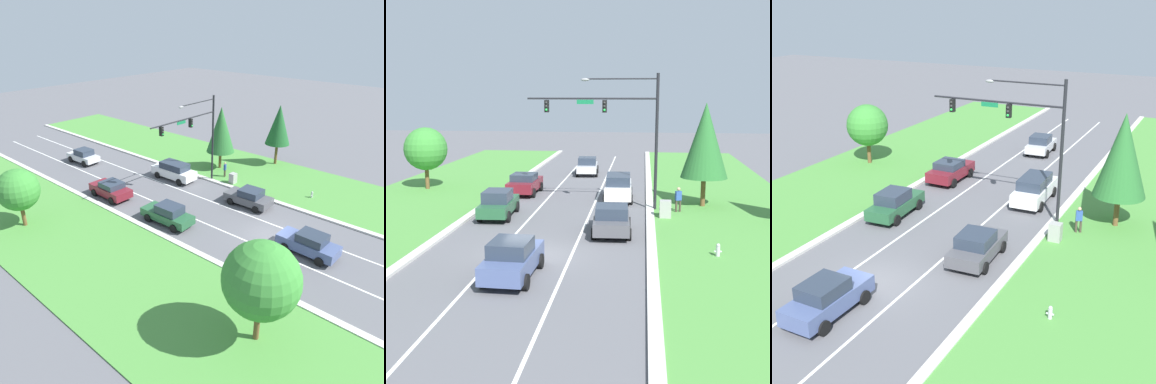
{
  "view_description": "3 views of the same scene",
  "coord_description": "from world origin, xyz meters",
  "views": [
    {
      "loc": [
        -23.14,
        -12.05,
        15.68
      ],
      "look_at": [
        0.36,
        8.72,
        1.12
      ],
      "focal_mm": 35.0,
      "sensor_mm": 36.0,
      "label": 1
    },
    {
      "loc": [
        5.12,
        -24.18,
        7.76
      ],
      "look_at": [
        1.12,
        8.47,
        1.57
      ],
      "focal_mm": 50.0,
      "sensor_mm": 36.0,
      "label": 2
    },
    {
      "loc": [
        14.25,
        -18.8,
        13.37
      ],
      "look_at": [
        -0.59,
        11.15,
        1.01
      ],
      "focal_mm": 50.0,
      "sensor_mm": 36.0,
      "label": 3
    }
  ],
  "objects": [
    {
      "name": "lane_stripe_inner_right",
      "position": [
        1.8,
        0.0,
        0.0
      ],
      "size": [
        0.14,
        81.0,
        0.01
      ],
      "color": "white",
      "rests_on": "ground_plane"
    },
    {
      "name": "ground_plane",
      "position": [
        0.0,
        0.0,
        0.0
      ],
      "size": [
        160.0,
        160.0,
        0.0
      ],
      "primitive_type": "plane",
      "color": "#5B5B60"
    },
    {
      "name": "curb_strip_left",
      "position": [
        -5.65,
        0.0,
        0.07
      ],
      "size": [
        0.5,
        90.0,
        0.15
      ],
      "color": "beige",
      "rests_on": "ground_plane"
    },
    {
      "name": "white_suv",
      "position": [
        3.39,
        13.96,
        0.99
      ],
      "size": [
        2.18,
        5.06,
        1.89
      ],
      "rotation": [
        0.0,
        0.0,
        0.03
      ],
      "color": "white",
      "rests_on": "ground_plane"
    },
    {
      "name": "fire_hydrant",
      "position": [
        8.75,
        0.78,
        0.34
      ],
      "size": [
        0.34,
        0.2,
        0.7
      ],
      "color": "#B7B7BC",
      "rests_on": "ground_plane"
    },
    {
      "name": "burgundy_sedan",
      "position": [
        -3.85,
        15.4,
        0.84
      ],
      "size": [
        2.2,
        4.43,
        1.63
      ],
      "rotation": [
        0.0,
        0.0,
        -0.01
      ],
      "color": "maroon",
      "rests_on": "ground_plane"
    },
    {
      "name": "pedestrian",
      "position": [
        7.45,
        10.23,
        0.94
      ],
      "size": [
        0.43,
        0.34,
        1.69
      ],
      "rotation": [
        0.0,
        0.0,
        3.51
      ],
      "color": "#42382D",
      "rests_on": "ground_plane"
    },
    {
      "name": "traffic_signal_mast",
      "position": [
        3.63,
        10.84,
        5.92
      ],
      "size": [
        8.58,
        0.41,
        8.93
      ],
      "color": "black",
      "rests_on": "ground_plane"
    },
    {
      "name": "conifer_far_right_tree",
      "position": [
        9.23,
        12.27,
        4.54
      ],
      "size": [
        3.14,
        3.14,
        7.07
      ],
      "color": "brown",
      "rests_on": "ground_plane"
    },
    {
      "name": "lane_stripe_inner_left",
      "position": [
        -1.8,
        0.0,
        0.0
      ],
      "size": [
        0.14,
        81.0,
        0.01
      ],
      "color": "white",
      "rests_on": "ground_plane"
    },
    {
      "name": "oak_far_left_tree",
      "position": [
        -12.03,
        16.31,
        3.28
      ],
      "size": [
        3.41,
        3.41,
        5.0
      ],
      "color": "brown",
      "rests_on": "ground_plane"
    },
    {
      "name": "slate_blue_sedan",
      "position": [
        -0.24,
        -3.15,
        0.86
      ],
      "size": [
        2.07,
        4.44,
        1.72
      ],
      "rotation": [
        0.0,
        0.0,
        -0.02
      ],
      "color": "#475684",
      "rests_on": "ground_plane"
    },
    {
      "name": "utility_cabinet",
      "position": [
        6.56,
        8.51,
        0.58
      ],
      "size": [
        0.7,
        0.6,
        1.15
      ],
      "color": "#9E9E99",
      "rests_on": "ground_plane"
    },
    {
      "name": "curb_strip_right",
      "position": [
        5.65,
        0.0,
        0.07
      ],
      "size": [
        0.5,
        90.0,
        0.15
      ],
      "color": "beige",
      "rests_on": "ground_plane"
    },
    {
      "name": "graphite_sedan",
      "position": [
        3.48,
        4.5,
        0.82
      ],
      "size": [
        2.27,
        4.37,
        1.63
      ],
      "rotation": [
        0.0,
        0.0,
        0.04
      ],
      "color": "#4C4C51",
      "rests_on": "ground_plane"
    },
    {
      "name": "silver_sedan",
      "position": [
        -0.09,
        25.61,
        0.85
      ],
      "size": [
        2.19,
        4.23,
        1.69
      ],
      "rotation": [
        0.0,
        0.0,
        0.05
      ],
      "color": "silver",
      "rests_on": "ground_plane"
    },
    {
      "name": "grass_verge_right",
      "position": [
        10.9,
        0.0,
        0.04
      ],
      "size": [
        10.0,
        90.0,
        0.08
      ],
      "color": "#4C8E3D",
      "rests_on": "ground_plane"
    },
    {
      "name": "forest_sedan",
      "position": [
        -3.82,
        7.72,
        0.86
      ],
      "size": [
        2.15,
        4.74,
        1.74
      ],
      "rotation": [
        0.0,
        0.0,
        0.05
      ],
      "color": "#235633",
      "rests_on": "ground_plane"
    }
  ]
}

